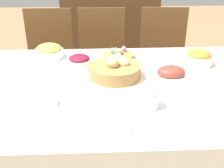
% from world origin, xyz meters
% --- Properties ---
extents(dining_table, '(1.85, 1.20, 0.75)m').
position_xyz_m(dining_table, '(0.00, 0.00, 0.37)').
color(dining_table, white).
rests_on(dining_table, ground).
extents(chair_far_left, '(0.42, 0.42, 0.96)m').
position_xyz_m(chair_far_left, '(-0.50, 0.95, 0.51)').
color(chair_far_left, brown).
rests_on(chair_far_left, ground).
extents(chair_far_right, '(0.44, 0.44, 0.96)m').
position_xyz_m(chair_far_right, '(0.54, 0.95, 0.51)').
color(chair_far_right, brown).
rests_on(chair_far_right, ground).
extents(chair_far_center, '(0.42, 0.42, 0.96)m').
position_xyz_m(chair_far_center, '(-0.03, 0.95, 0.51)').
color(chair_far_center, brown).
rests_on(chair_far_center, ground).
extents(sideboard, '(1.10, 0.44, 0.94)m').
position_xyz_m(sideboard, '(0.08, 1.87, 0.47)').
color(sideboard, brown).
rests_on(sideboard, ground).
extents(bread_basket, '(0.31, 0.31, 0.13)m').
position_xyz_m(bread_basket, '(0.05, 0.09, 0.80)').
color(bread_basket, '#9E7542').
rests_on(bread_basket, dining_table).
extents(egg_basket, '(0.22, 0.22, 0.08)m').
position_xyz_m(egg_basket, '(0.09, 0.40, 0.77)').
color(egg_basket, '#9E7542').
rests_on(egg_basket, dining_table).
extents(ham_platter, '(0.26, 0.18, 0.07)m').
position_xyz_m(ham_platter, '(0.38, 0.08, 0.77)').
color(ham_platter, white).
rests_on(ham_platter, dining_table).
extents(beet_salad_bowl, '(0.16, 0.16, 0.08)m').
position_xyz_m(beet_salad_bowl, '(-0.18, 0.25, 0.79)').
color(beet_salad_bowl, white).
rests_on(beet_salad_bowl, dining_table).
extents(pineapple_bowl, '(0.20, 0.20, 0.10)m').
position_xyz_m(pineapple_bowl, '(-0.40, 0.43, 0.79)').
color(pineapple_bowl, silver).
rests_on(pineapple_bowl, dining_table).
extents(carrot_bowl, '(0.18, 0.18, 0.10)m').
position_xyz_m(carrot_bowl, '(0.61, 0.26, 0.79)').
color(carrot_bowl, white).
rests_on(carrot_bowl, dining_table).
extents(dinner_plate, '(0.26, 0.26, 0.01)m').
position_xyz_m(dinner_plate, '(-0.03, -0.42, 0.75)').
color(dinner_plate, white).
rests_on(dinner_plate, dining_table).
extents(fork, '(0.01, 0.19, 0.00)m').
position_xyz_m(fork, '(-0.18, -0.42, 0.75)').
color(fork, silver).
rests_on(fork, dining_table).
extents(knife, '(0.01, 0.19, 0.00)m').
position_xyz_m(knife, '(0.12, -0.42, 0.75)').
color(knife, silver).
rests_on(knife, dining_table).
extents(spoon, '(0.01, 0.19, 0.00)m').
position_xyz_m(spoon, '(0.15, -0.42, 0.75)').
color(spoon, silver).
rests_on(spoon, dining_table).
extents(drinking_cup, '(0.08, 0.08, 0.10)m').
position_xyz_m(drinking_cup, '(0.20, -0.28, 0.80)').
color(drinking_cup, silver).
rests_on(drinking_cup, dining_table).
extents(butter_dish, '(0.10, 0.06, 0.03)m').
position_xyz_m(butter_dish, '(-0.31, -0.22, 0.76)').
color(butter_dish, white).
rests_on(butter_dish, dining_table).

